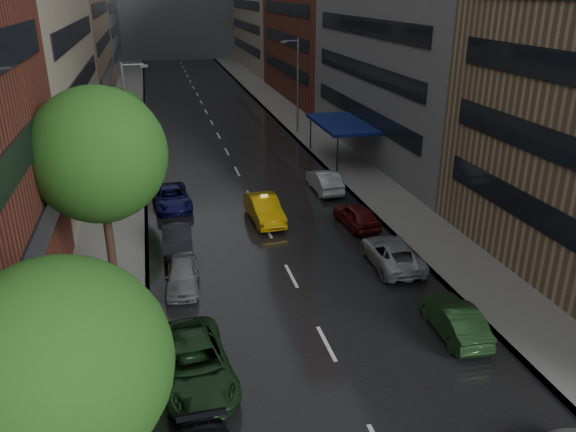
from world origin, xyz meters
name	(u,v)px	position (x,y,z in m)	size (l,w,h in m)	color
road	(214,127)	(0.00, 50.00, 0.01)	(14.00, 140.00, 0.01)	black
sidewalk_left	(125,131)	(-9.00, 50.00, 0.07)	(4.00, 140.00, 0.15)	gray
sidewalk_right	(297,122)	(9.00, 50.00, 0.07)	(4.00, 140.00, 0.15)	gray
tree_near	(62,366)	(-8.60, 3.01, 5.55)	(5.09, 5.09, 8.11)	#382619
tree_mid	(99,155)	(-8.60, 16.92, 6.65)	(6.09, 6.09, 9.71)	#382619
tree_far	(116,123)	(-8.60, 30.67, 5.11)	(4.69, 4.69, 7.48)	#382619
taxi	(264,209)	(0.13, 23.48, 0.78)	(1.66, 4.76, 1.57)	#F0B40C
parked_cars_left	(184,286)	(-5.40, 14.97, 0.71)	(3.00, 28.69, 1.53)	black
parked_cars_right	(396,257)	(5.40, 15.48, 0.71)	(2.52, 31.41, 1.51)	#96979B
street_lamp_left	(129,127)	(-7.72, 30.00, 4.89)	(1.74, 0.22, 9.00)	gray
street_lamp_right	(297,84)	(7.72, 45.00, 4.89)	(1.74, 0.22, 9.00)	gray
awning	(342,124)	(8.98, 35.00, 3.13)	(4.00, 8.00, 3.12)	navy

